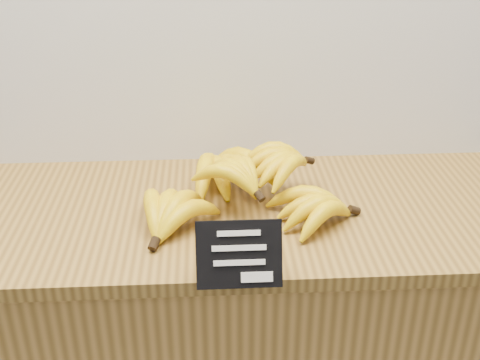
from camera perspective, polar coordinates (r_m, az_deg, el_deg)
name	(u,v)px	position (r m, az deg, el deg)	size (l,w,h in m)	color
counter_top	(239,212)	(1.32, -0.12, -3.09)	(1.30, 0.54, 0.03)	olive
chalkboard_sign	(239,255)	(1.05, -0.08, -7.09)	(0.15, 0.01, 0.12)	black
banana_pile	(240,187)	(1.28, -0.01, -0.71)	(0.52, 0.38, 0.11)	yellow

